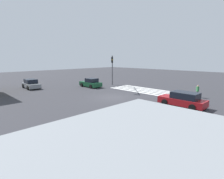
# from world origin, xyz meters

# --- Properties ---
(ground_plane) EXTENTS (113.27, 113.27, 0.00)m
(ground_plane) POSITION_xyz_m (0.00, 0.00, 0.00)
(ground_plane) COLOR #333338
(crosswalk_markings) EXTENTS (11.20, 4.40, 0.01)m
(crosswalk_markings) POSITION_xyz_m (0.00, -7.27, 0.00)
(crosswalk_markings) COLOR silver
(crosswalk_markings) RESTS_ON ground_plane
(traffic_signal_mast) EXTENTS (5.11, 5.11, 5.52)m
(traffic_signal_mast) POSITION_xyz_m (6.15, -6.15, 4.04)
(traffic_signal_mast) COLOR #47474C
(traffic_signal_mast) RESTS_ON ground_plane
(car_0) EXTENTS (4.29, 2.13, 1.57)m
(car_0) POSITION_xyz_m (8.61, -3.24, 0.71)
(car_0) COLOR #144728
(car_0) RESTS_ON ground_plane
(car_1) EXTENTS (4.78, 2.19, 1.56)m
(car_1) POSITION_xyz_m (-8.29, -2.33, 0.74)
(car_1) COLOR maroon
(car_1) RESTS_ON ground_plane
(car_2) EXTENTS (4.40, 2.29, 1.55)m
(car_2) POSITION_xyz_m (14.64, 4.79, 0.73)
(car_2) COLOR gray
(car_2) RESTS_ON ground_plane
(pedestrian) EXTENTS (0.41, 0.41, 1.62)m
(pedestrian) POSITION_xyz_m (-7.77, -7.93, 0.90)
(pedestrian) COLOR #38383D
(pedestrian) RESTS_ON ground_plane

